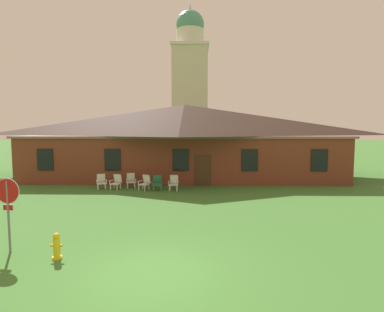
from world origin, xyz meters
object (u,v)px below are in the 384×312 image
lawn_chair_middle (145,182)px  fire_hydrant (57,247)px  lawn_chair_by_porch (101,181)px  lawn_chair_far_side (174,182)px  lawn_chair_near_door (116,182)px  lawn_chair_left_end (131,180)px  lawn_chair_right_end (157,182)px  stop_sign (8,200)px

lawn_chair_middle → fire_hydrant: size_ratio=1.21×
lawn_chair_by_porch → lawn_chair_far_side: bearing=-4.1°
lawn_chair_near_door → fire_hydrant: bearing=-84.2°
lawn_chair_left_end → lawn_chair_right_end: 2.05m
fire_hydrant → lawn_chair_middle: bearing=85.7°
stop_sign → lawn_chair_middle: (2.48, 9.96, -1.15)m
lawn_chair_left_end → lawn_chair_far_side: size_ratio=1.00×
lawn_chair_near_door → fire_hydrant: (1.07, -10.59, -0.12)m
stop_sign → fire_hydrant: (1.69, -0.45, -1.28)m
lawn_chair_left_end → lawn_chair_middle: size_ratio=1.00×
stop_sign → fire_hydrant: size_ratio=2.97×
stop_sign → lawn_chair_far_side: (4.31, 9.93, -1.15)m
lawn_chair_right_end → lawn_chair_far_side: same height
lawn_chair_middle → lawn_chair_by_porch: bearing=173.9°
lawn_chair_near_door → lawn_chair_middle: same height
stop_sign → lawn_chair_far_side: size_ratio=2.45×
stop_sign → lawn_chair_by_porch: bearing=92.2°
lawn_chair_right_end → lawn_chair_near_door: bearing=174.7°
lawn_chair_left_end → fire_hydrant: size_ratio=1.21×
lawn_chair_by_porch → lawn_chair_middle: (2.88, -0.31, 0.00)m
lawn_chair_near_door → lawn_chair_left_end: same height
lawn_chair_right_end → lawn_chair_left_end: bearing=154.9°
lawn_chair_middle → lawn_chair_far_side: bearing=-1.0°
lawn_chair_left_end → fire_hydrant: bearing=-88.6°
lawn_chair_near_door → fire_hydrant: lawn_chair_near_door is taller
lawn_chair_near_door → lawn_chair_left_end: 1.01m
stop_sign → lawn_chair_left_end: size_ratio=2.45×
lawn_chair_middle → lawn_chair_far_side: 1.83m
lawn_chair_middle → fire_hydrant: bearing=-94.3°
lawn_chair_left_end → fire_hydrant: 11.23m
lawn_chair_middle → lawn_chair_right_end: same height
lawn_chair_near_door → lawn_chair_left_end: size_ratio=1.00×
stop_sign → lawn_chair_near_door: stop_sign is taller
lawn_chair_left_end → lawn_chair_right_end: same height
lawn_chair_by_porch → lawn_chair_far_side: (4.71, -0.34, 0.00)m
stop_sign → lawn_chair_right_end: (3.27, 9.90, -1.15)m
lawn_chair_near_door → lawn_chair_right_end: 2.66m
stop_sign → lawn_chair_by_porch: size_ratio=2.45×
stop_sign → lawn_chair_left_end: 10.92m
lawn_chair_near_door → lawn_chair_far_side: size_ratio=1.00×
lawn_chair_near_door → lawn_chair_middle: (1.86, -0.18, 0.00)m
lawn_chair_by_porch → fire_hydrant: lawn_chair_by_porch is taller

